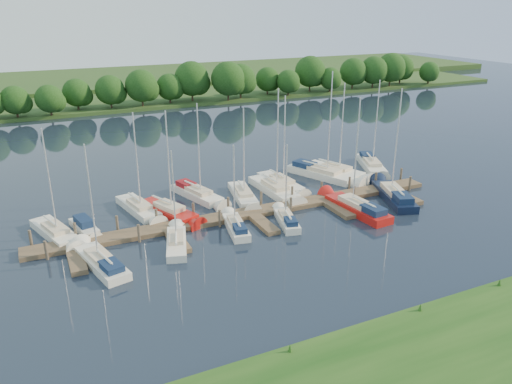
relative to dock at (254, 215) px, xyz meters
name	(u,v)px	position (x,y,z in m)	size (l,w,h in m)	color
ground	(291,250)	(0.00, -7.31, -0.20)	(260.00, 260.00, 0.00)	black
near_bank	(436,372)	(0.00, -23.31, 0.05)	(90.00, 10.00, 0.50)	#174313
dock	(254,215)	(0.00, 0.00, 0.00)	(40.00, 6.00, 0.40)	#493B29
mooring_pilings	(249,207)	(0.00, 1.13, 0.40)	(38.24, 2.84, 2.00)	#473D33
far_shore	(117,97)	(0.00, 67.69, 0.10)	(180.00, 30.00, 0.60)	#24451A
distant_hill	(98,80)	(0.00, 92.69, 0.50)	(220.00, 40.00, 1.40)	#3A5525
treeline	(132,88)	(0.67, 54.77, 3.80)	(147.08, 10.20, 8.03)	#38281C
sailboat_n_0	(57,234)	(-16.99, 3.35, 0.07)	(3.77, 7.79, 9.90)	white
motorboat	(85,228)	(-14.65, 3.56, 0.13)	(2.22, 4.84, 1.50)	white
sailboat_n_2	(140,210)	(-9.32, 5.65, 0.07)	(3.15, 7.98, 10.08)	white
sailboat_n_3	(170,213)	(-6.99, 3.58, 0.09)	(4.42, 7.97, 10.48)	#B51510
sailboat_n_4	(198,195)	(-3.07, 6.86, 0.12)	(3.76, 8.02, 10.21)	white
sailboat_n_5	(244,196)	(1.05, 4.67, 0.07)	(2.98, 7.76, 9.73)	white
sailboat_n_6	(276,191)	(4.71, 4.69, 0.08)	(2.45, 8.96, 11.41)	white
sailboat_n_7	(282,185)	(6.27, 6.14, 0.07)	(2.46, 8.16, 10.35)	white
sailboat_n_8	(324,175)	(12.02, 6.89, 0.14)	(5.50, 9.66, 12.46)	white
sailboat_n_9	(338,172)	(14.13, 7.20, 0.07)	(4.53, 8.59, 10.99)	white
sailboat_n_10	(372,166)	(19.14, 7.37, 0.11)	(4.79, 8.57, 10.97)	white
sailboat_s_0	(101,262)	(-14.37, -3.35, 0.11)	(3.33, 7.81, 9.82)	white
sailboat_s_1	(177,243)	(-8.17, -2.55, 0.07)	(3.05, 6.54, 8.39)	white
sailboat_s_2	(236,227)	(-2.59, -1.86, 0.12)	(2.36, 6.20, 7.99)	white
sailboat_s_3	(286,220)	(2.12, -2.48, 0.12)	(2.55, 5.87, 7.61)	white
sailboat_s_4	(356,208)	(9.43, -2.88, 0.14)	(2.76, 8.88, 11.31)	#B51510
sailboat_s_5	(393,196)	(14.84, -1.77, 0.14)	(4.56, 9.04, 11.61)	black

